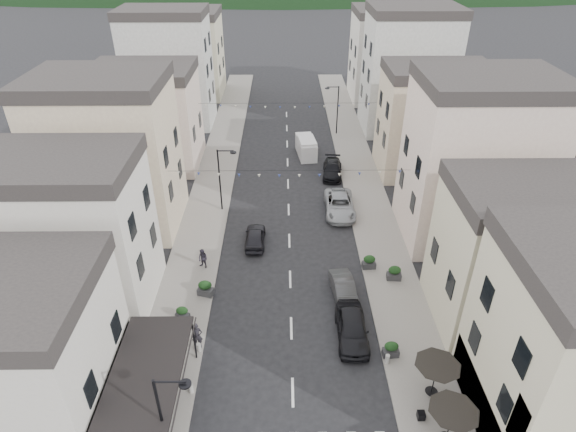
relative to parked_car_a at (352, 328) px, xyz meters
name	(u,v)px	position (x,y,z in m)	size (l,w,h in m)	color
sidewalk_left	(215,179)	(-11.33, 21.82, -0.75)	(4.00, 76.00, 0.12)	slate
sidewalk_right	(361,178)	(3.67, 21.82, -0.75)	(4.00, 76.00, 0.12)	slate
boutique_awning	(152,370)	(-11.07, -5.18, 2.30)	(3.77, 7.50, 3.28)	black
buildings_row_left	(150,103)	(-18.33, 27.57, 5.31)	(10.20, 54.16, 14.00)	beige
buildings_row_right	(427,104)	(10.67, 26.42, 5.51)	(10.20, 54.16, 14.50)	#C1BC99
cafe_terrace	(453,415)	(3.87, -7.38, 1.54)	(2.50, 8.10, 2.53)	black
streetlamp_left_near	(167,414)	(-9.65, -8.18, 2.89)	(1.70, 0.56, 6.00)	black
streetlamp_left_far	(222,174)	(-9.65, 15.82, 2.89)	(1.70, 0.56, 6.00)	black
streetlamp_right_far	(335,105)	(2.00, 33.82, 2.89)	(1.70, 0.56, 6.00)	black
bollards	(293,395)	(-3.83, -4.68, -0.39)	(11.66, 10.26, 0.60)	gray
bunting_near	(289,174)	(-3.83, 11.82, 4.84)	(19.00, 0.28, 0.62)	black
bunting_far	(287,106)	(-3.83, 27.82, 4.84)	(19.00, 0.28, 0.62)	black
parked_car_a	(352,328)	(0.00, 0.00, 0.00)	(1.92, 4.77, 1.63)	black
parked_car_b	(344,289)	(-0.09, 3.84, -0.14)	(1.43, 4.11, 1.35)	#303133
parked_car_c	(340,205)	(0.77, 15.30, -0.03)	(2.59, 5.62, 1.56)	#93969B
parked_car_d	(332,169)	(0.77, 22.69, -0.13)	(1.93, 4.74, 1.37)	black
parked_car_e	(255,237)	(-6.63, 10.42, -0.14)	(1.60, 3.98, 1.36)	black
delivery_van	(306,147)	(-1.72, 27.62, 0.25)	(2.33, 4.70, 2.16)	silver
pedestrian_a	(197,336)	(-9.63, -0.81, 0.23)	(0.67, 0.44, 1.85)	black
pedestrian_b	(203,259)	(-10.40, 7.18, 0.12)	(0.79, 0.61, 1.62)	#25212D
planter_la	(182,313)	(-11.03, 1.67, -0.21)	(1.01, 0.82, 1.00)	#2A2A2C
planter_lb	(205,288)	(-9.83, 4.04, -0.10)	(1.21, 0.88, 1.21)	#2F2F32
planter_ra	(391,349)	(2.17, -1.65, -0.16)	(1.01, 0.61, 1.09)	#2A2A2C
planter_rb	(394,273)	(3.81, 5.63, -0.13)	(1.09, 0.66, 1.17)	#2C2B2E
planter_rc	(369,262)	(2.17, 6.99, -0.14)	(1.06, 0.65, 1.13)	#2C2D2F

